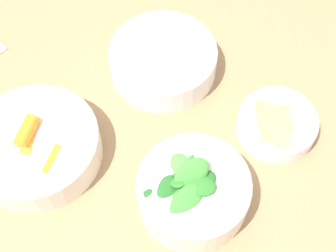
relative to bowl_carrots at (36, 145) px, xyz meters
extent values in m
cube|color=#99724C|center=(0.14, -0.12, -0.04)|extent=(1.35, 0.87, 0.03)
cylinder|color=silver|center=(0.00, 0.00, 0.00)|extent=(0.19, 0.19, 0.05)
torus|color=silver|center=(0.00, 0.00, 0.02)|extent=(0.19, 0.19, 0.01)
cylinder|color=orange|center=(-0.03, 0.03, 0.01)|extent=(0.05, 0.04, 0.02)
cylinder|color=orange|center=(-0.01, -0.05, 0.01)|extent=(0.05, 0.03, 0.02)
cylinder|color=orange|center=(-0.01, 0.00, 0.01)|extent=(0.05, 0.04, 0.02)
cylinder|color=orange|center=(0.00, 0.01, 0.03)|extent=(0.05, 0.04, 0.02)
cylinder|color=silver|center=(0.07, -0.23, 0.00)|extent=(0.16, 0.16, 0.06)
torus|color=silver|center=(0.07, -0.23, 0.03)|extent=(0.16, 0.16, 0.01)
ellipsoid|color=#2D7028|center=(0.10, -0.20, 0.02)|extent=(0.06, 0.04, 0.03)
ellipsoid|color=#3D8433|center=(0.08, -0.22, 0.04)|extent=(0.06, 0.05, 0.05)
ellipsoid|color=#4C933D|center=(0.08, -0.21, 0.03)|extent=(0.05, 0.06, 0.02)
ellipsoid|color=#2D7028|center=(0.02, -0.23, 0.01)|extent=(0.04, 0.05, 0.04)
ellipsoid|color=#2D7028|center=(0.12, -0.25, 0.02)|extent=(0.05, 0.05, 0.02)
ellipsoid|color=#235B23|center=(0.03, -0.21, 0.02)|extent=(0.06, 0.07, 0.04)
ellipsoid|color=#3D8433|center=(0.05, -0.22, 0.03)|extent=(0.03, 0.04, 0.03)
ellipsoid|color=#2D7028|center=(0.06, -0.21, 0.03)|extent=(0.04, 0.04, 0.03)
ellipsoid|color=#235B23|center=(0.08, -0.24, 0.03)|extent=(0.06, 0.05, 0.02)
ellipsoid|color=#3D8433|center=(0.04, -0.24, 0.03)|extent=(0.06, 0.04, 0.04)
ellipsoid|color=#2D7028|center=(0.07, -0.24, 0.04)|extent=(0.05, 0.06, 0.02)
ellipsoid|color=#235B23|center=(0.04, -0.21, 0.03)|extent=(0.06, 0.05, 0.03)
cylinder|color=white|center=(0.24, -0.06, -0.01)|extent=(0.18, 0.18, 0.05)
torus|color=white|center=(0.24, -0.06, 0.02)|extent=(0.18, 0.18, 0.01)
cylinder|color=#936042|center=(0.24, -0.06, -0.01)|extent=(0.16, 0.16, 0.03)
ellipsoid|color=#8E5B3D|center=(0.26, -0.10, 0.01)|extent=(0.01, 0.01, 0.01)
ellipsoid|color=#8E5B3D|center=(0.29, 0.00, 0.00)|extent=(0.01, 0.01, 0.01)
ellipsoid|color=#A36B4C|center=(0.25, -0.01, 0.01)|extent=(0.01, 0.01, 0.01)
ellipsoid|color=#A36B4C|center=(0.20, -0.05, 0.00)|extent=(0.01, 0.01, 0.01)
ellipsoid|color=#A36B4C|center=(0.30, -0.10, 0.01)|extent=(0.01, 0.01, 0.01)
ellipsoid|color=#AD7551|center=(0.18, -0.09, 0.01)|extent=(0.01, 0.01, 0.01)
ellipsoid|color=#8E5B3D|center=(0.31, -0.06, 0.01)|extent=(0.01, 0.01, 0.01)
ellipsoid|color=#A36B4C|center=(0.27, 0.00, 0.01)|extent=(0.01, 0.01, 0.01)
ellipsoid|color=#8E5B3D|center=(0.27, -0.12, 0.00)|extent=(0.01, 0.01, 0.01)
ellipsoid|color=#AD7551|center=(0.29, -0.07, 0.01)|extent=(0.01, 0.01, 0.01)
ellipsoid|color=#AD7551|center=(0.24, 0.00, 0.01)|extent=(0.01, 0.01, 0.01)
ellipsoid|color=#8E5B3D|center=(0.29, -0.01, 0.01)|extent=(0.01, 0.01, 0.01)
ellipsoid|color=#A36B4C|center=(0.25, 0.00, 0.01)|extent=(0.01, 0.01, 0.01)
ellipsoid|color=#AD7551|center=(0.24, -0.10, 0.00)|extent=(0.01, 0.01, 0.01)
ellipsoid|color=#A36B4C|center=(0.29, 0.00, 0.01)|extent=(0.01, 0.01, 0.01)
ellipsoid|color=#A36B4C|center=(0.17, -0.08, 0.01)|extent=(0.01, 0.01, 0.01)
cylinder|color=#E0A88E|center=(0.19, -0.10, 0.01)|extent=(0.03, 0.03, 0.01)
cylinder|color=beige|center=(0.22, -0.10, 0.01)|extent=(0.03, 0.03, 0.01)
cylinder|color=tan|center=(0.28, 0.00, 0.01)|extent=(0.02, 0.02, 0.01)
cylinder|color=beige|center=(0.26, -0.04, 0.01)|extent=(0.03, 0.03, 0.01)
cylinder|color=white|center=(0.25, -0.27, -0.01)|extent=(0.12, 0.12, 0.03)
torus|color=white|center=(0.25, -0.27, 0.00)|extent=(0.12, 0.12, 0.01)
cube|color=tan|center=(0.24, -0.26, -0.01)|extent=(0.05, 0.05, 0.01)
cube|color=tan|center=(0.24, -0.25, 0.00)|extent=(0.06, 0.06, 0.02)
cube|color=tan|center=(0.27, -0.24, 0.00)|extent=(0.04, 0.04, 0.01)
cube|color=tan|center=(0.23, -0.29, 0.00)|extent=(0.06, 0.06, 0.02)
cube|color=tan|center=(0.24, -0.27, 0.01)|extent=(0.08, 0.08, 0.02)
camera|label=1|loc=(-0.16, -0.36, 0.61)|focal=50.00mm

